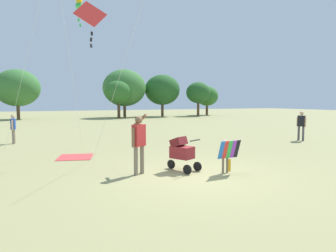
{
  "coord_description": "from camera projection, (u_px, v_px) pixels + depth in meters",
  "views": [
    {
      "loc": [
        -4.11,
        -7.08,
        2.08
      ],
      "look_at": [
        -0.29,
        1.28,
        1.3
      ],
      "focal_mm": 31.33,
      "sensor_mm": 36.0,
      "label": 1
    }
  ],
  "objects": [
    {
      "name": "ground_plane",
      "position": [
        196.0,
        175.0,
        8.29
      ],
      "size": [
        120.0,
        120.0,
        0.0
      ],
      "primitive_type": "plane",
      "color": "#938E5B"
    },
    {
      "name": "stroller",
      "position": [
        182.0,
        151.0,
        8.74
      ],
      "size": [
        0.82,
        1.1,
        1.03
      ],
      "color": "black",
      "rests_on": "ground"
    },
    {
      "name": "kite_orange_delta",
      "position": [
        79.0,
        5.0,
        13.19
      ],
      "size": [
        1.4,
        4.01,
        6.79
      ],
      "color": "#F4A319",
      "rests_on": "ground"
    },
    {
      "name": "person_adult_flyer",
      "position": [
        139.0,
        139.0,
        8.27
      ],
      "size": [
        0.53,
        0.64,
        1.73
      ],
      "color": "#7F705B",
      "rests_on": "ground"
    },
    {
      "name": "kite_adult_black",
      "position": [
        91.0,
        18.0,
        10.26
      ],
      "size": [
        1.59,
        3.1,
        5.66
      ],
      "color": "red",
      "rests_on": "ground"
    },
    {
      "name": "person_red_shirt",
      "position": [
        13.0,
        126.0,
        14.28
      ],
      "size": [
        0.23,
        0.46,
        1.44
      ],
      "color": "#7F705B",
      "rests_on": "ground"
    },
    {
      "name": "treeline_distant",
      "position": [
        101.0,
        90.0,
        36.23
      ],
      "size": [
        43.41,
        6.77,
        6.13
      ],
      "color": "brown",
      "rests_on": "ground"
    },
    {
      "name": "child_with_butterfly_kite",
      "position": [
        226.0,
        153.0,
        8.4
      ],
      "size": [
        0.69,
        0.35,
        0.98
      ],
      "color": "#7F705B",
      "rests_on": "ground"
    },
    {
      "name": "person_sitting_far",
      "position": [
        301.0,
        123.0,
        15.39
      ],
      "size": [
        0.29,
        0.48,
        1.54
      ],
      "color": "#4C4C51",
      "rests_on": "ground"
    },
    {
      "name": "picnic_blanket",
      "position": [
        75.0,
        157.0,
        10.89
      ],
      "size": [
        1.5,
        1.56,
        0.02
      ],
      "primitive_type": "cube",
      "rotation": [
        0.0,
        0.0,
        -0.27
      ],
      "color": "#CC3D3D",
      "rests_on": "ground"
    }
  ]
}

